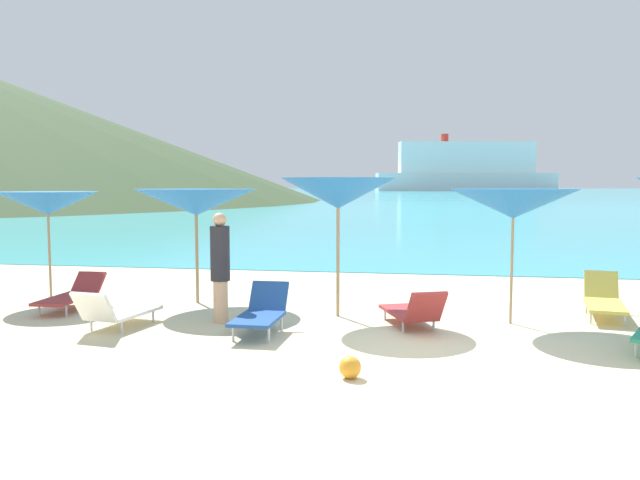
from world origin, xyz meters
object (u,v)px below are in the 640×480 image
object	(u,v)px
umbrella_4	(513,204)
lounge_chair_8	(261,312)
lounge_chair_7	(116,311)
lounge_chair_1	(604,300)
umbrella_3	(338,193)
beach_ball	(350,367)
cruise_ship	(466,169)
beachgoer_1	(220,264)
umbrella_2	(196,202)
lounge_chair_10	(72,294)
lounge_chair_5	(413,311)
umbrella_1	(48,203)

from	to	relation	value
umbrella_4	lounge_chair_8	world-z (taller)	umbrella_4
lounge_chair_7	lounge_chair_1	bearing A→B (deg)	-155.43
umbrella_3	umbrella_4	distance (m)	2.77
umbrella_4	beach_ball	distance (m)	4.28
lounge_chair_8	cruise_ship	world-z (taller)	cruise_ship
cruise_ship	beachgoer_1	bearing A→B (deg)	-107.10
lounge_chair_8	beachgoer_1	world-z (taller)	beachgoer_1
lounge_chair_7	umbrella_2	bearing A→B (deg)	-92.76
umbrella_3	cruise_ship	world-z (taller)	cruise_ship
lounge_chair_1	beachgoer_1	size ratio (longest dim) A/B	0.92
lounge_chair_1	cruise_ship	size ratio (longest dim) A/B	0.02
umbrella_2	lounge_chair_7	bearing A→B (deg)	-101.57
lounge_chair_10	beachgoer_1	distance (m)	3.06
umbrella_2	lounge_chair_5	bearing A→B (deg)	-19.42
umbrella_4	lounge_chair_7	bearing A→B (deg)	-166.93
umbrella_3	beachgoer_1	bearing A→B (deg)	-156.32
lounge_chair_1	lounge_chair_8	bearing A→B (deg)	-149.45
lounge_chair_8	beachgoer_1	xyz separation A→B (m)	(-0.84, 0.66, 0.61)
lounge_chair_1	beach_ball	xyz separation A→B (m)	(-3.71, -4.00, -0.17)
umbrella_3	lounge_chair_5	world-z (taller)	umbrella_3
umbrella_3	cruise_ship	xyz separation A→B (m)	(14.70, 238.43, 6.20)
umbrella_3	umbrella_4	bearing A→B (deg)	-1.81
lounge_chair_7	beachgoer_1	world-z (taller)	beachgoer_1
umbrella_4	umbrella_3	bearing A→B (deg)	178.19
umbrella_3	umbrella_1	bearing A→B (deg)	173.76
umbrella_1	cruise_ship	xyz separation A→B (m)	(20.36, 237.81, 6.41)
umbrella_1	beachgoer_1	distance (m)	4.22
lounge_chair_5	beach_ball	xyz separation A→B (m)	(-0.62, -2.68, -0.13)
lounge_chair_1	lounge_chair_10	size ratio (longest dim) A/B	1.00
lounge_chair_5	cruise_ship	world-z (taller)	cruise_ship
lounge_chair_5	lounge_chair_8	size ratio (longest dim) A/B	1.22
umbrella_2	umbrella_4	xyz separation A→B (m)	(5.51, -0.83, 0.03)
lounge_chair_5	lounge_chair_10	bearing A→B (deg)	-26.43
lounge_chair_5	lounge_chair_1	bearing A→B (deg)	-178.95
umbrella_4	lounge_chair_8	xyz separation A→B (m)	(-3.70, -1.35, -1.57)
umbrella_1	lounge_chair_5	bearing A→B (deg)	-10.51
umbrella_3	lounge_chair_7	xyz separation A→B (m)	(-3.20, -1.47, -1.78)
lounge_chair_10	umbrella_1	bearing A→B (deg)	137.51
lounge_chair_10	lounge_chair_8	bearing A→B (deg)	-19.33
beach_ball	cruise_ship	distance (m)	242.32
lounge_chair_1	lounge_chair_10	distance (m)	9.09
beachgoer_1	umbrella_3	bearing A→B (deg)	81.84
umbrella_3	lounge_chair_8	xyz separation A→B (m)	(-0.93, -1.43, -1.72)
lounge_chair_8	umbrella_3	bearing A→B (deg)	57.33
cruise_ship	umbrella_2	bearing A→B (deg)	-107.36
umbrella_3	lounge_chair_1	distance (m)	4.72
beachgoer_1	lounge_chair_10	bearing A→B (deg)	-132.82
cruise_ship	lounge_chair_7	bearing A→B (deg)	-107.43
umbrella_1	lounge_chair_7	distance (m)	3.59
lounge_chair_10	beach_ball	world-z (taller)	lounge_chair_10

